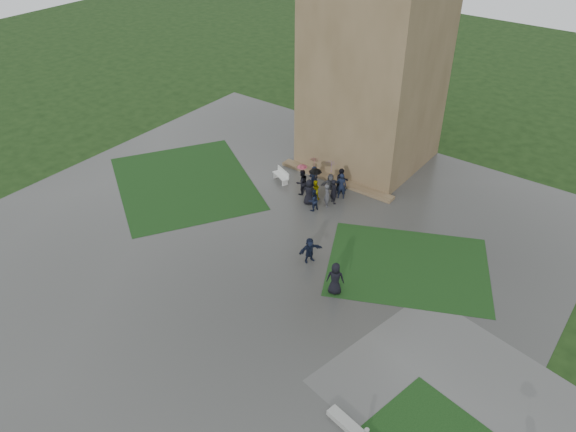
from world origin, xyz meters
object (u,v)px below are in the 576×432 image
Objects in this scene: bench at (281,175)px; pedestrian_near at (335,279)px; tower at (377,40)px; pedestrian_mid at (310,250)px.

pedestrian_near is at bearing -15.70° from bench.
tower reaches higher than bench.
pedestrian_mid is at bearing -56.22° from pedestrian_near.
pedestrian_mid reaches higher than bench.
bench is 9.27m from pedestrian_mid.
pedestrian_near is (9.45, -7.70, 0.50)m from bench.
pedestrian_near reaches higher than pedestrian_mid.
pedestrian_near is (2.64, -1.42, 0.18)m from pedestrian_mid.
tower is at bearing 42.96° from pedestrian_mid.
tower is 9.33× the size of pedestrian_near.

